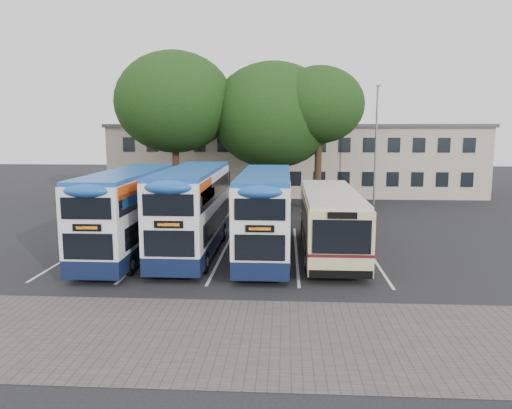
{
  "coord_description": "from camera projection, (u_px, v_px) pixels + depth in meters",
  "views": [
    {
      "loc": [
        -0.78,
        -18.47,
        5.96
      ],
      "look_at": [
        -2.19,
        5.0,
        2.29
      ],
      "focal_mm": 35.0,
      "sensor_mm": 36.0,
      "label": 1
    }
  ],
  "objects": [
    {
      "name": "bus_dd_left",
      "position": [
        128.0,
        209.0,
        23.08
      ],
      "size": [
        2.3,
        9.48,
        3.95
      ],
      "color": "#10193B",
      "rests_on": "ground"
    },
    {
      "name": "paving_strip",
      "position": [
        242.0,
        337.0,
        14.27
      ],
      "size": [
        40.0,
        6.0,
        0.01
      ],
      "primitive_type": "cube",
      "color": "#595654",
      "rests_on": "ground"
    },
    {
      "name": "tree_mid",
      "position": [
        273.0,
        115.0,
        36.66
      ],
      "size": [
        9.14,
        9.14,
        10.69
      ],
      "color": "black",
      "rests_on": "ground"
    },
    {
      "name": "tree_left",
      "position": [
        174.0,
        102.0,
        35.98
      ],
      "size": [
        8.56,
        8.56,
        11.37
      ],
      "color": "black",
      "rests_on": "ground"
    },
    {
      "name": "lamp_post",
      "position": [
        376.0,
        139.0,
        37.65
      ],
      "size": [
        0.25,
        1.05,
        9.06
      ],
      "color": "gray",
      "rests_on": "ground"
    },
    {
      "name": "bus_dd_mid",
      "position": [
        193.0,
        207.0,
        23.49
      ],
      "size": [
        2.36,
        9.72,
        4.05
      ],
      "color": "#10193B",
      "rests_on": "ground"
    },
    {
      "name": "bus_single",
      "position": [
        330.0,
        218.0,
        23.65
      ],
      "size": [
        2.55,
        10.03,
        2.99
      ],
      "color": "beige",
      "rests_on": "ground"
    },
    {
      "name": "depot_building",
      "position": [
        295.0,
        158.0,
        45.22
      ],
      "size": [
        32.4,
        8.4,
        6.2
      ],
      "color": "#BEAE99",
      "rests_on": "ground"
    },
    {
      "name": "ground",
      "position": [
        305.0,
        284.0,
        19.09
      ],
      "size": [
        120.0,
        120.0,
        0.0
      ],
      "primitive_type": "plane",
      "color": "black",
      "rests_on": "ground"
    },
    {
      "name": "bus_dd_right",
      "position": [
        265.0,
        210.0,
        22.93
      ],
      "size": [
        2.28,
        9.42,
        3.92
      ],
      "color": "#10193B",
      "rests_on": "ground"
    },
    {
      "name": "bay_lines",
      "position": [
        224.0,
        251.0,
        24.24
      ],
      "size": [
        14.12,
        11.0,
        0.01
      ],
      "color": "silver",
      "rests_on": "ground"
    },
    {
      "name": "tree_right",
      "position": [
        319.0,
        105.0,
        35.1
      ],
      "size": [
        6.39,
        6.39,
        10.21
      ],
      "color": "black",
      "rests_on": "ground"
    }
  ]
}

